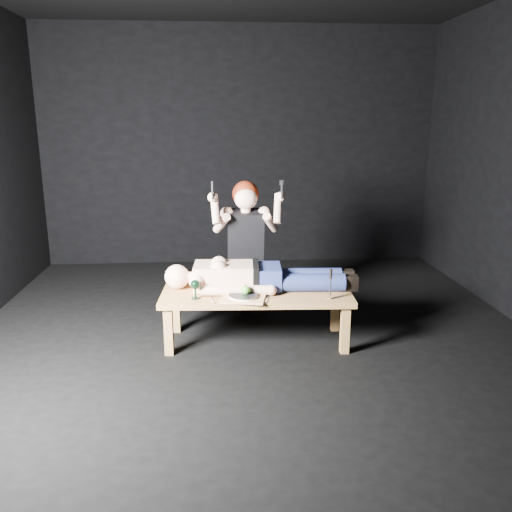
# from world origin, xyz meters

# --- Properties ---
(ground) EXTENTS (5.00, 5.00, 0.00)m
(ground) POSITION_xyz_m (0.00, 0.00, 0.00)
(ground) COLOR black
(ground) RESTS_ON ground
(back_wall) EXTENTS (5.00, 0.00, 5.00)m
(back_wall) POSITION_xyz_m (0.00, 2.50, 1.50)
(back_wall) COLOR black
(back_wall) RESTS_ON ground
(table) EXTENTS (1.62, 0.68, 0.45)m
(table) POSITION_xyz_m (0.02, -0.18, 0.23)
(table) COLOR #A07A3E
(table) RESTS_ON ground
(lying_man) EXTENTS (1.64, 0.58, 0.27)m
(lying_man) POSITION_xyz_m (0.08, -0.08, 0.58)
(lying_man) COLOR #DDAC94
(lying_man) RESTS_ON table
(kneeling_woman) EXTENTS (0.73, 0.82, 1.36)m
(kneeling_woman) POSITION_xyz_m (-0.03, 0.45, 0.68)
(kneeling_woman) COLOR black
(kneeling_woman) RESTS_ON ground
(serving_tray) EXTENTS (0.39, 0.31, 0.02)m
(serving_tray) POSITION_xyz_m (-0.10, -0.35, 0.46)
(serving_tray) COLOR tan
(serving_tray) RESTS_ON table
(plate) EXTENTS (0.27, 0.27, 0.02)m
(plate) POSITION_xyz_m (-0.10, -0.35, 0.48)
(plate) COLOR white
(plate) RESTS_ON serving_tray
(apple) EXTENTS (0.08, 0.08, 0.08)m
(apple) POSITION_xyz_m (-0.08, -0.34, 0.53)
(apple) COLOR green
(apple) RESTS_ON plate
(goblet) EXTENTS (0.08, 0.08, 0.16)m
(goblet) POSITION_xyz_m (-0.48, -0.31, 0.53)
(goblet) COLOR black
(goblet) RESTS_ON table
(fork_flat) EXTENTS (0.04, 0.17, 0.01)m
(fork_flat) POSITION_xyz_m (-0.35, -0.37, 0.45)
(fork_flat) COLOR #B2B2B7
(fork_flat) RESTS_ON table
(knife_flat) EXTENTS (0.05, 0.17, 0.01)m
(knife_flat) POSITION_xyz_m (0.10, -0.37, 0.45)
(knife_flat) COLOR #B2B2B7
(knife_flat) RESTS_ON table
(spoon_flat) EXTENTS (0.11, 0.14, 0.01)m
(spoon_flat) POSITION_xyz_m (0.09, -0.28, 0.45)
(spoon_flat) COLOR #B2B2B7
(spoon_flat) RESTS_ON table
(carving_knife) EXTENTS (0.03, 0.04, 0.25)m
(carving_knife) POSITION_xyz_m (0.60, -0.40, 0.58)
(carving_knife) COLOR #B2B2B7
(carving_knife) RESTS_ON table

